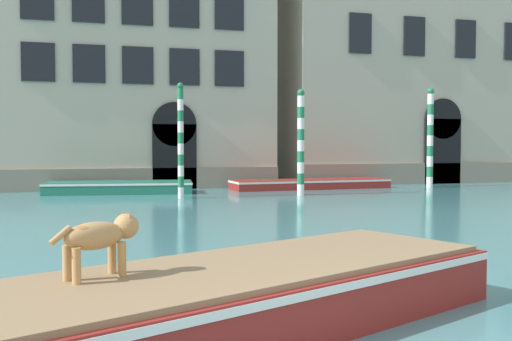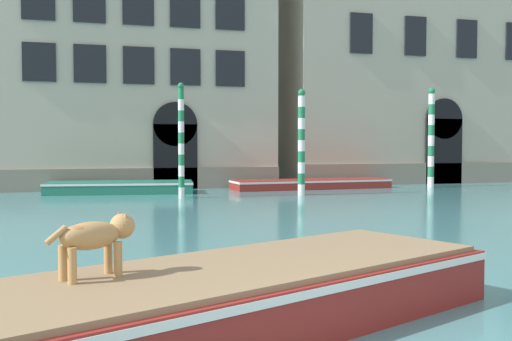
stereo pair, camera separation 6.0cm
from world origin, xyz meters
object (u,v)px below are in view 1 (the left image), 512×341
at_px(boat_moored_near_palazzo, 120,187).
at_px(mooring_pole_0, 430,137).
at_px(dog_on_deck, 101,236).
at_px(boat_foreground, 186,306).
at_px(mooring_pole_1, 301,142).
at_px(boat_moored_far, 311,184).
at_px(mooring_pole_2, 181,140).

distance_m(boat_moored_near_palazzo, mooring_pole_0, 13.55).
bearing_deg(dog_on_deck, boat_foreground, -32.47).
distance_m(mooring_pole_0, mooring_pole_1, 7.35).
xyz_separation_m(boat_moored_far, mooring_pole_1, (-1.56, -3.02, 1.78)).
relative_size(dog_on_deck, mooring_pole_0, 0.19).
height_order(boat_moored_near_palazzo, mooring_pole_1, mooring_pole_1).
relative_size(mooring_pole_0, mooring_pole_1, 1.11).
bearing_deg(mooring_pole_0, boat_moored_near_palazzo, 178.36).
distance_m(mooring_pole_1, mooring_pole_2, 4.48).
xyz_separation_m(boat_foreground, mooring_pole_1, (6.74, 15.24, 1.64)).
relative_size(mooring_pole_0, mooring_pole_2, 1.08).
bearing_deg(boat_moored_near_palazzo, mooring_pole_2, -47.21).
height_order(dog_on_deck, mooring_pole_0, mooring_pole_0).
xyz_separation_m(dog_on_deck, boat_moored_near_palazzo, (1.08, 17.97, -0.81)).
xyz_separation_m(mooring_pole_0, mooring_pole_2, (-11.42, -2.39, -0.16)).
relative_size(dog_on_deck, boat_moored_near_palazzo, 0.14).
height_order(dog_on_deck, mooring_pole_2, mooring_pole_2).
height_order(mooring_pole_0, mooring_pole_1, mooring_pole_0).
height_order(boat_foreground, mooring_pole_0, mooring_pole_0).
xyz_separation_m(boat_foreground, dog_on_deck, (-0.79, 0.06, 0.70)).
height_order(dog_on_deck, boat_moored_far, dog_on_deck).
bearing_deg(boat_moored_near_palazzo, mooring_pole_1, -16.03).
bearing_deg(boat_foreground, boat_moored_far, 42.13).
bearing_deg(boat_foreground, mooring_pole_1, 42.72).
relative_size(boat_foreground, mooring_pole_0, 1.76).
distance_m(boat_foreground, boat_moored_far, 20.06).
distance_m(boat_moored_far, mooring_pole_1, 3.84).
bearing_deg(mooring_pole_1, mooring_pole_2, 179.82).
bearing_deg(boat_moored_far, dog_on_deck, -119.42).
xyz_separation_m(boat_foreground, mooring_pole_0, (13.69, 17.64, 1.86)).
distance_m(boat_moored_far, mooring_pole_0, 5.77).
bearing_deg(mooring_pole_0, boat_moored_far, 173.43).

